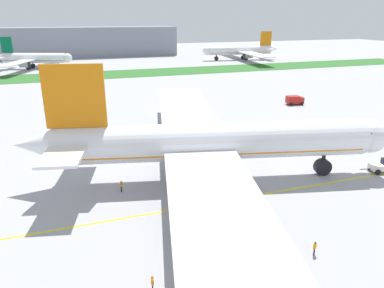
# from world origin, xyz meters

# --- Properties ---
(ground_plane) EXTENTS (600.00, 600.00, 0.00)m
(ground_plane) POSITION_xyz_m (0.00, 0.00, 0.00)
(ground_plane) COLOR #9E9EA3
(ground_plane) RESTS_ON ground
(apron_taxi_line) EXTENTS (280.00, 0.36, 0.01)m
(apron_taxi_line) POSITION_xyz_m (0.00, -1.67, 0.00)
(apron_taxi_line) COLOR yellow
(apron_taxi_line) RESTS_ON ground
(grass_median_strip) EXTENTS (320.00, 24.00, 0.10)m
(grass_median_strip) POSITION_xyz_m (0.00, 120.33, 0.05)
(grass_median_strip) COLOR #2D6628
(grass_median_strip) RESTS_ON ground
(airliner_foreground) EXTENTS (55.57, 89.60, 18.00)m
(airliner_foreground) POSITION_xyz_m (-2.07, 5.57, 6.11)
(airliner_foreground) COLOR white
(airliner_foreground) RESTS_ON ground
(pushback_tug) EXTENTS (6.07, 3.16, 2.25)m
(pushback_tug) POSITION_xyz_m (26.19, -1.09, 1.02)
(pushback_tug) COLOR white
(pushback_tug) RESTS_ON ground
(ground_crew_wingwalker_port) EXTENTS (0.49, 0.45, 1.64)m
(ground_crew_wingwalker_port) POSITION_xyz_m (1.80, -15.67, 1.00)
(ground_crew_wingwalker_port) COLOR black
(ground_crew_wingwalker_port) RESTS_ON ground
(ground_crew_marshaller_front) EXTENTS (0.33, 0.61, 1.76)m
(ground_crew_marshaller_front) POSITION_xyz_m (-15.65, -15.33, 1.07)
(ground_crew_marshaller_front) COLOR black
(ground_crew_marshaller_front) RESTS_ON ground
(ground_crew_wingwalker_starboard) EXTENTS (0.43, 0.57, 1.76)m
(ground_crew_wingwalker_starboard) POSITION_xyz_m (-15.33, 5.74, 1.07)
(ground_crew_wingwalker_starboard) COLOR black
(ground_crew_wingwalker_starboard) RESTS_ON ground
(service_truck_fuel_bowser) EXTENTS (5.16, 3.30, 2.52)m
(service_truck_fuel_bowser) POSITION_xyz_m (40.23, 44.57, 1.40)
(service_truck_fuel_bowser) COLOR #B21E19
(service_truck_fuel_bowser) RESTS_ON ground
(service_truck_catering_van) EXTENTS (6.06, 3.55, 3.19)m
(service_truck_catering_van) POSITION_xyz_m (9.31, 45.29, 1.70)
(service_truck_catering_van) COLOR #B21E19
(service_truck_catering_van) RESTS_ON ground
(parked_airliner_far_left) EXTENTS (36.37, 56.83, 15.07)m
(parked_airliner_far_left) POSITION_xyz_m (-35.64, 150.46, 5.10)
(parked_airliner_far_left) COLOR white
(parked_airliner_far_left) RESTS_ON ground
(parked_airliner_far_centre) EXTENTS (46.12, 72.91, 16.04)m
(parked_airliner_far_centre) POSITION_xyz_m (76.79, 152.92, 5.44)
(parked_airliner_far_centre) COLOR white
(parked_airliner_far_centre) RESTS_ON ground
(terminal_building) EXTENTS (139.22, 20.00, 18.00)m
(terminal_building) POSITION_xyz_m (-20.79, 200.09, 9.00)
(terminal_building) COLOR gray
(terminal_building) RESTS_ON ground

